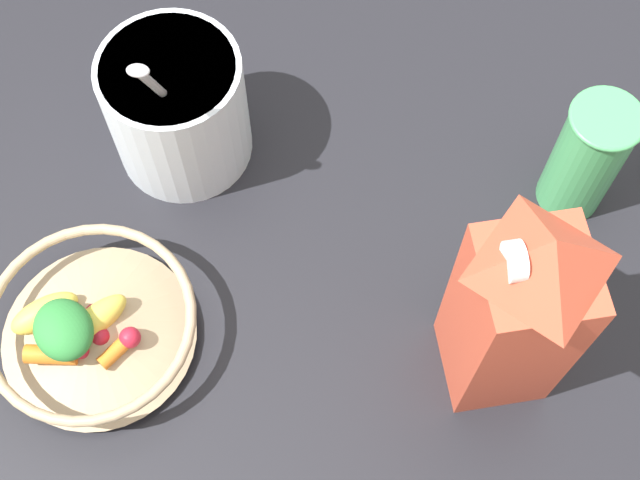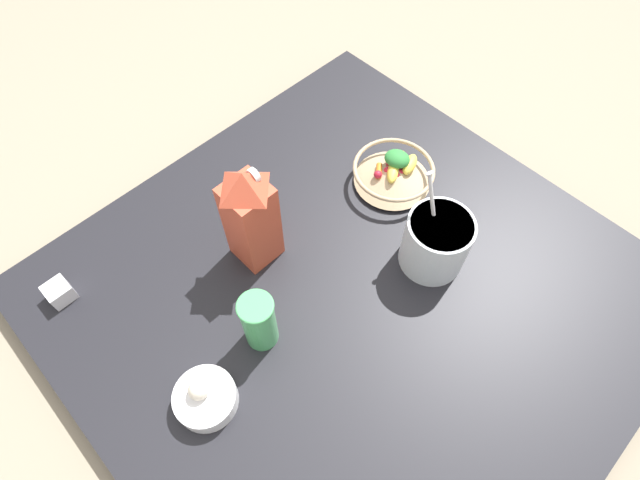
# 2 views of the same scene
# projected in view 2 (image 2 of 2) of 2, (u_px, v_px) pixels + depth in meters

# --- Properties ---
(ground_plane) EXTENTS (6.00, 6.00, 0.00)m
(ground_plane) POSITION_uv_depth(u_px,v_px,m) (351.00, 300.00, 1.09)
(ground_plane) COLOR gray
(countertop) EXTENTS (1.11, 1.11, 0.05)m
(countertop) POSITION_uv_depth(u_px,v_px,m) (352.00, 295.00, 1.07)
(countertop) COLOR black
(countertop) RESTS_ON ground_plane
(fruit_bowl) EXTENTS (0.19, 0.19, 0.08)m
(fruit_bowl) POSITION_uv_depth(u_px,v_px,m) (393.00, 173.00, 1.18)
(fruit_bowl) COLOR tan
(fruit_bowl) RESTS_ON countertop
(milk_carton) EXTENTS (0.09, 0.09, 0.27)m
(milk_carton) POSITION_uv_depth(u_px,v_px,m) (250.00, 216.00, 0.99)
(milk_carton) COLOR #CC4C33
(milk_carton) RESTS_ON countertop
(yogurt_tub) EXTENTS (0.14, 0.14, 0.23)m
(yogurt_tub) POSITION_uv_depth(u_px,v_px,m) (436.00, 241.00, 1.03)
(yogurt_tub) COLOR silver
(yogurt_tub) RESTS_ON countertop
(drinking_cup) EXTENTS (0.07, 0.07, 0.15)m
(drinking_cup) POSITION_uv_depth(u_px,v_px,m) (259.00, 321.00, 0.94)
(drinking_cup) COLOR #4CB266
(drinking_cup) RESTS_ON countertop
(spice_jar) EXTENTS (0.05, 0.05, 0.04)m
(spice_jar) POSITION_uv_depth(u_px,v_px,m) (60.00, 293.00, 1.03)
(spice_jar) COLOR silver
(spice_jar) RESTS_ON countertop
(garlic_bowl) EXTENTS (0.12, 0.12, 0.07)m
(garlic_bowl) POSITION_uv_depth(u_px,v_px,m) (205.00, 398.00, 0.91)
(garlic_bowl) COLOR white
(garlic_bowl) RESTS_ON countertop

